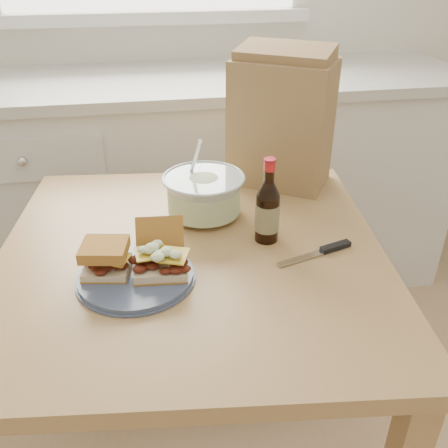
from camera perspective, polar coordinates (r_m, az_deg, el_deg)
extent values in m
cube|color=white|center=(2.22, -6.52, 3.94)|extent=(2.40, 0.60, 0.90)
cube|color=#BAB8B0|center=(2.05, -7.29, 15.79)|extent=(2.50, 0.64, 0.04)
cube|color=#A87C4F|center=(1.21, -3.67, -3.94)|extent=(1.01, 1.01, 0.04)
cube|color=#A87C4F|center=(1.81, -16.46, -7.05)|extent=(0.07, 0.07, 0.73)
cube|color=#A87C4F|center=(1.80, 9.83, -6.29)|extent=(0.07, 0.07, 0.73)
cylinder|color=#434F6D|center=(1.11, -10.03, -5.90)|extent=(0.25, 0.25, 0.02)
cube|color=beige|center=(1.12, -13.22, -4.97)|extent=(0.11, 0.10, 0.02)
cube|color=gold|center=(1.10, -13.40, -3.68)|extent=(0.07, 0.07, 0.00)
cube|color=#9C6929|center=(1.09, -13.52, -2.84)|extent=(0.11, 0.10, 0.03)
cube|color=beige|center=(1.10, -7.23, -4.90)|extent=(0.12, 0.11, 0.02)
cube|color=gold|center=(1.08, -7.35, -3.36)|extent=(0.07, 0.07, 0.00)
cube|color=#9C6929|center=(1.14, -7.31, -1.56)|extent=(0.11, 0.08, 0.10)
cone|color=silver|center=(1.32, -2.30, 3.15)|extent=(0.21, 0.21, 0.11)
cylinder|color=white|center=(1.32, -2.30, 2.96)|extent=(0.19, 0.19, 0.07)
torus|color=silver|center=(1.30, -2.35, 5.32)|extent=(0.22, 0.22, 0.01)
cylinder|color=silver|center=(1.31, -3.43, 7.18)|extent=(0.04, 0.09, 0.14)
cylinder|color=black|center=(1.21, 4.95, 0.67)|extent=(0.06, 0.06, 0.12)
cone|color=black|center=(1.18, 5.11, 4.00)|extent=(0.06, 0.06, 0.04)
cylinder|color=black|center=(1.16, 5.21, 5.95)|extent=(0.02, 0.02, 0.05)
cylinder|color=red|center=(1.15, 5.24, 6.60)|extent=(0.03, 0.03, 0.02)
cylinder|color=maroon|center=(1.15, 5.27, 7.27)|extent=(0.03, 0.03, 0.01)
cylinder|color=#343D1E|center=(1.21, 4.95, 0.86)|extent=(0.06, 0.06, 0.07)
cube|color=silver|center=(1.18, 9.11, -3.79)|extent=(0.14, 0.06, 0.00)
cube|color=black|center=(1.22, 12.62, -2.54)|extent=(0.08, 0.04, 0.01)
cube|color=#9C754B|center=(1.48, 6.58, 11.34)|extent=(0.33, 0.30, 0.36)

